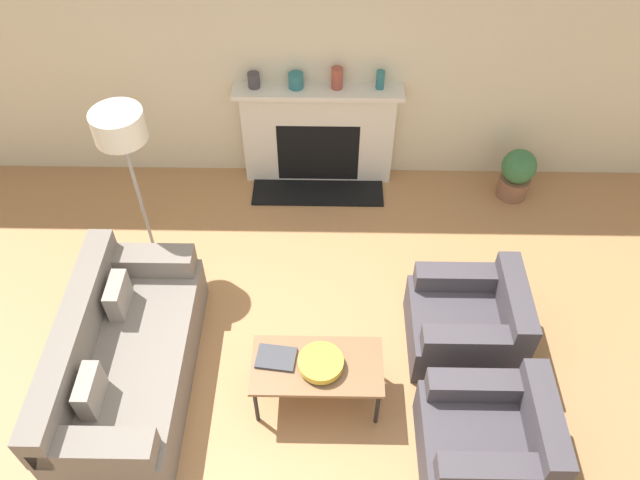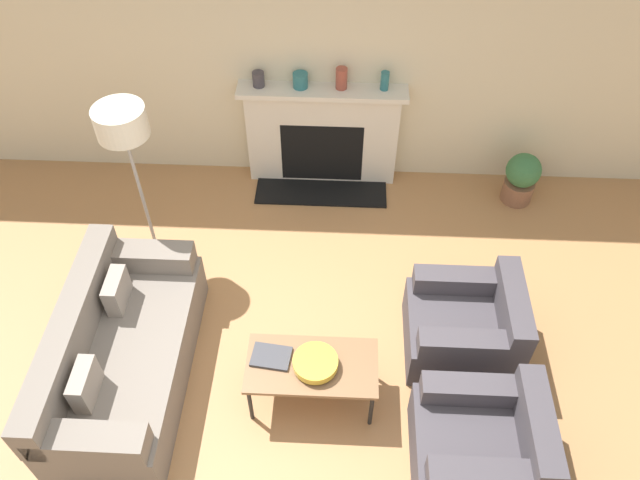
# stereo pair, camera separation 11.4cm
# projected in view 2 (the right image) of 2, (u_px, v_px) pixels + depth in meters

# --- Properties ---
(ground_plane) EXTENTS (18.00, 18.00, 0.00)m
(ground_plane) POSITION_uv_depth(u_px,v_px,m) (291.00, 409.00, 4.88)
(ground_plane) COLOR #A87547
(wall_back) EXTENTS (18.00, 0.06, 2.90)m
(wall_back) POSITION_uv_depth(u_px,v_px,m) (311.00, 48.00, 5.77)
(wall_back) COLOR beige
(wall_back) RESTS_ON ground_plane
(fireplace) EXTENTS (1.64, 0.59, 1.11)m
(fireplace) POSITION_uv_depth(u_px,v_px,m) (322.00, 136.00, 6.34)
(fireplace) COLOR beige
(fireplace) RESTS_ON ground_plane
(couch) EXTENTS (0.88, 1.85, 0.80)m
(couch) POSITION_uv_depth(u_px,v_px,m) (121.00, 355.00, 4.85)
(couch) COLOR slate
(couch) RESTS_ON ground_plane
(armchair_near) EXTENTS (0.88, 0.80, 0.72)m
(armchair_near) POSITION_uv_depth(u_px,v_px,m) (482.00, 445.00, 4.39)
(armchair_near) COLOR #423D42
(armchair_near) RESTS_ON ground_plane
(armchair_far) EXTENTS (0.88, 0.80, 0.72)m
(armchair_far) POSITION_uv_depth(u_px,v_px,m) (466.00, 327.00, 5.07)
(armchair_far) COLOR #423D42
(armchair_far) RESTS_ON ground_plane
(coffee_table) EXTENTS (0.99, 0.51, 0.46)m
(coffee_table) POSITION_uv_depth(u_px,v_px,m) (312.00, 367.00, 4.65)
(coffee_table) COLOR brown
(coffee_table) RESTS_ON ground_plane
(bowl) EXTENTS (0.34, 0.34, 0.08)m
(bowl) POSITION_uv_depth(u_px,v_px,m) (315.00, 363.00, 4.58)
(bowl) COLOR gold
(bowl) RESTS_ON coffee_table
(book) EXTENTS (0.31, 0.24, 0.02)m
(book) POSITION_uv_depth(u_px,v_px,m) (271.00, 357.00, 4.66)
(book) COLOR #38383D
(book) RESTS_ON coffee_table
(floor_lamp) EXTENTS (0.41, 0.41, 1.67)m
(floor_lamp) POSITION_uv_depth(u_px,v_px,m) (124.00, 133.00, 4.92)
(floor_lamp) COLOR gray
(floor_lamp) RESTS_ON ground_plane
(mantel_vase_left) EXTENTS (0.11, 0.11, 0.15)m
(mantel_vase_left) POSITION_uv_depth(u_px,v_px,m) (258.00, 79.00, 5.90)
(mantel_vase_left) COLOR #3D383D
(mantel_vase_left) RESTS_ON fireplace
(mantel_vase_center_left) EXTENTS (0.14, 0.14, 0.14)m
(mantel_vase_center_left) POSITION_uv_depth(u_px,v_px,m) (300.00, 80.00, 5.88)
(mantel_vase_center_left) COLOR #28666B
(mantel_vase_center_left) RESTS_ON fireplace
(mantel_vase_center_right) EXTENTS (0.11, 0.11, 0.21)m
(mantel_vase_center_right) POSITION_uv_depth(u_px,v_px,m) (342.00, 78.00, 5.85)
(mantel_vase_center_right) COLOR brown
(mantel_vase_center_right) RESTS_ON fireplace
(mantel_vase_right) EXTENTS (0.08, 0.08, 0.18)m
(mantel_vase_right) POSITION_uv_depth(u_px,v_px,m) (385.00, 81.00, 5.84)
(mantel_vase_right) COLOR #28666B
(mantel_vase_right) RESTS_ON fireplace
(potted_plant) EXTENTS (0.35, 0.35, 0.56)m
(potted_plant) POSITION_uv_depth(u_px,v_px,m) (521.00, 177.00, 6.29)
(potted_plant) COLOR brown
(potted_plant) RESTS_ON ground_plane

